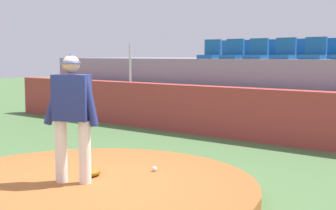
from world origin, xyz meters
The scene contains 18 objects.
ground_plane centered at (0.00, 0.00, 0.00)m, with size 60.00×60.00×0.00m, color #486B3B.
pitchers_mound centered at (0.00, 0.00, 0.09)m, with size 4.67×4.67×0.18m, color #995628.
pitcher centered at (-0.13, -0.08, 1.19)m, with size 0.74×0.45×1.73m.
baseball centered at (0.32, 1.06, 0.22)m, with size 0.07×0.07×0.07m, color white.
fielding_glove centered at (-0.17, 0.29, 0.24)m, with size 0.30×0.20×0.11m, color brown.
brick_barrier centered at (0.00, 5.10, 0.58)m, with size 17.01×0.40×1.16m, color #A53B35.
fence_post_left centered at (-3.95, 5.10, 1.66)m, with size 0.06×0.06×1.00m, color silver.
bleacher_platform centered at (0.00, 7.76, 0.90)m, with size 15.19×4.26×1.80m, color gray.
stadium_chair_0 centered at (-2.08, 6.17, 1.95)m, with size 0.48×0.44×0.50m.
stadium_chair_1 centered at (-1.40, 6.15, 1.95)m, with size 0.48×0.44×0.50m.
stadium_chair_2 centered at (-0.73, 6.15, 1.95)m, with size 0.48×0.44×0.50m.
stadium_chair_3 centered at (-0.02, 6.14, 1.95)m, with size 0.48×0.44×0.50m.
stadium_chair_4 centered at (0.69, 6.16, 1.95)m, with size 0.48×0.44×0.50m.
stadium_chair_7 centered at (-2.08, 7.03, 1.95)m, with size 0.48×0.44×0.50m.
stadium_chair_8 centered at (-1.40, 7.06, 1.95)m, with size 0.48×0.44×0.50m.
stadium_chair_9 centered at (-0.72, 7.06, 1.95)m, with size 0.48×0.44×0.50m.
stadium_chair_10 centered at (-0.03, 7.06, 1.95)m, with size 0.48×0.44×0.50m.
stadium_chair_11 centered at (0.69, 7.08, 1.95)m, with size 0.48×0.44×0.50m.
Camera 1 is at (4.69, -4.07, 1.88)m, focal length 49.93 mm.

